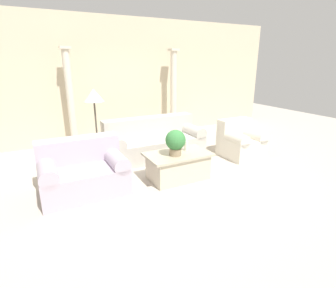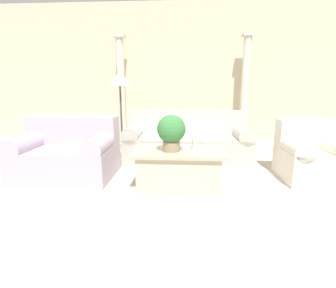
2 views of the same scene
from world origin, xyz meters
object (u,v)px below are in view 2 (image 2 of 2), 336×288
at_px(sofa_long, 187,140).
at_px(coffee_table, 179,168).
at_px(loveseat, 68,152).
at_px(floor_lamp, 120,84).
at_px(armchair, 311,154).
at_px(potted_plant, 171,131).

height_order(sofa_long, coffee_table, sofa_long).
bearing_deg(sofa_long, coffee_table, -95.14).
height_order(loveseat, floor_lamp, floor_lamp).
xyz_separation_m(loveseat, armchair, (3.50, 0.09, -0.00)).
bearing_deg(armchair, potted_plant, -166.04).
bearing_deg(floor_lamp, loveseat, -114.25).
distance_m(loveseat, armchair, 3.50).
relative_size(sofa_long, coffee_table, 1.85).
relative_size(loveseat, coffee_table, 1.15).
bearing_deg(potted_plant, floor_lamp, 123.01).
bearing_deg(potted_plant, coffee_table, 34.98).
relative_size(sofa_long, armchair, 2.64).
xyz_separation_m(potted_plant, floor_lamp, (-1.01, 1.56, 0.59)).
bearing_deg(loveseat, floor_lamp, 65.75).
distance_m(floor_lamp, armchair, 3.31).
bearing_deg(loveseat, armchair, 1.53).
height_order(floor_lamp, armchair, floor_lamp).
bearing_deg(potted_plant, armchair, 13.96).
relative_size(coffee_table, armchair, 1.43).
distance_m(loveseat, floor_lamp, 1.62).
xyz_separation_m(coffee_table, floor_lamp, (-1.11, 1.49, 1.09)).
xyz_separation_m(loveseat, floor_lamp, (0.53, 1.17, 0.99)).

